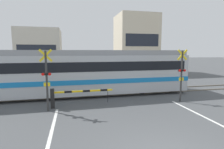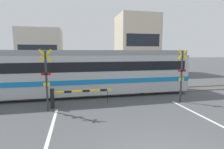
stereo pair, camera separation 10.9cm
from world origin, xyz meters
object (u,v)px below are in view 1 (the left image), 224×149
object	(u,v)px
crossing_barrier_far	(133,78)
crossing_signal_right	(181,73)
crossing_barrier_near	(68,95)
crossing_signal_left	(47,77)
commuter_train	(64,72)

from	to	relation	value
crossing_barrier_far	crossing_signal_right	xyz separation A→B (m)	(1.06, -5.96, 1.11)
crossing_barrier_near	crossing_signal_left	world-z (taller)	crossing_signal_left
crossing_barrier_near	crossing_barrier_far	bearing A→B (deg)	43.27
crossing_signal_left	crossing_signal_right	bearing A→B (deg)	0.00
crossing_barrier_far	crossing_signal_right	bearing A→B (deg)	-79.94
crossing_barrier_far	crossing_signal_right	distance (m)	6.15
crossing_signal_left	crossing_signal_right	world-z (taller)	same
crossing_barrier_near	crossing_signal_left	distance (m)	1.59
commuter_train	crossing_signal_right	bearing A→B (deg)	-23.57
commuter_train	crossing_signal_right	world-z (taller)	crossing_signal_right
crossing_barrier_far	crossing_signal_right	size ratio (longest dim) A/B	1.07
commuter_train	crossing_barrier_far	xyz separation A→B (m)	(6.18, 2.80, -1.03)
crossing_barrier_near	crossing_barrier_far	size ratio (longest dim) A/B	1.00
commuter_train	crossing_signal_right	size ratio (longest dim) A/B	5.48
crossing_barrier_far	crossing_signal_left	world-z (taller)	crossing_signal_left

